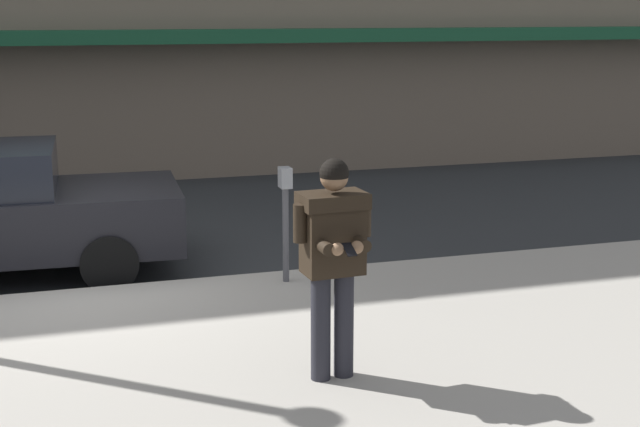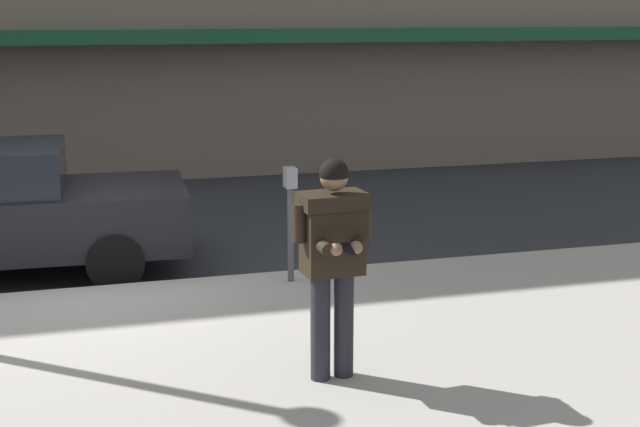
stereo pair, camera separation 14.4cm
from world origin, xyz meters
TOP-DOWN VIEW (x-y plane):
  - ground_plane at (0.00, 0.00)m, footprint 80.00×80.00m
  - sidewalk at (1.00, -2.85)m, footprint 32.00×5.30m
  - curb_paint_line at (1.00, 0.05)m, footprint 28.00×0.12m
  - man_texting_on_phone at (2.00, -3.25)m, footprint 0.65×0.60m
  - parking_meter at (2.31, -0.60)m, footprint 0.12×0.18m

SIDE VIEW (x-z plane):
  - ground_plane at x=0.00m, z-range 0.00..0.00m
  - curb_paint_line at x=1.00m, z-range 0.00..0.01m
  - sidewalk at x=1.00m, z-range 0.00..0.14m
  - parking_meter at x=2.31m, z-range 0.33..1.60m
  - man_texting_on_phone at x=2.00m, z-range 0.35..2.15m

